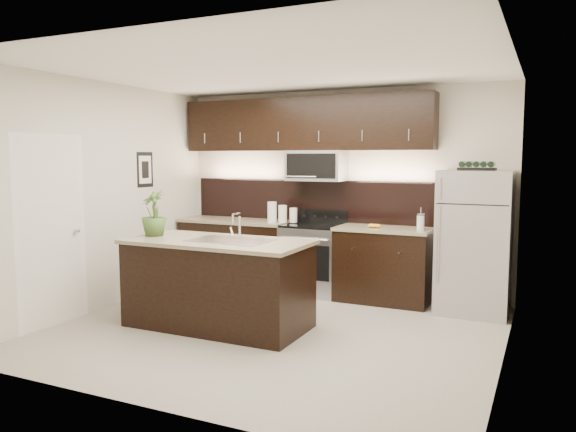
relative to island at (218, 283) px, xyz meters
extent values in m
plane|color=gray|center=(0.61, 0.09, -0.47)|extent=(4.50, 4.50, 0.00)
cube|color=beige|center=(0.61, 2.09, 0.88)|extent=(4.50, 0.02, 2.70)
cube|color=beige|center=(0.61, -1.91, 0.88)|extent=(4.50, 0.02, 2.70)
cube|color=beige|center=(-1.64, 0.09, 0.88)|extent=(0.02, 4.00, 2.70)
cube|color=beige|center=(2.86, 0.09, 0.88)|extent=(0.02, 4.00, 2.70)
cube|color=white|center=(0.61, 0.09, 2.23)|extent=(4.50, 4.00, 0.02)
cube|color=silver|center=(-1.62, -0.71, 0.54)|extent=(0.04, 0.80, 2.02)
sphere|color=silver|center=(-1.59, -0.39, 0.53)|extent=(0.06, 0.06, 0.06)
cube|color=black|center=(-1.63, 0.84, 1.18)|extent=(0.01, 0.32, 0.46)
cube|color=white|center=(-1.63, 0.84, 1.18)|extent=(0.00, 0.24, 0.36)
cube|color=black|center=(-0.81, 1.78, -0.02)|extent=(1.57, 0.62, 0.90)
cube|color=black|center=(1.32, 1.78, -0.02)|extent=(1.16, 0.62, 0.90)
cube|color=#B2B2B7|center=(0.36, 1.78, -0.02)|extent=(0.76, 0.62, 0.90)
cube|color=black|center=(0.36, 1.78, 0.44)|extent=(0.76, 0.60, 0.03)
cube|color=#B3AE86|center=(-0.81, 1.78, 0.45)|extent=(1.59, 0.65, 0.04)
cube|color=#B3AE86|center=(1.32, 1.78, 0.45)|extent=(1.18, 0.65, 0.04)
cube|color=black|center=(0.15, 2.08, 0.75)|extent=(3.49, 0.02, 0.56)
cube|color=#B2B2B7|center=(0.36, 1.89, 1.23)|extent=(0.76, 0.40, 0.40)
cube|color=black|center=(0.15, 1.93, 1.78)|extent=(3.49, 0.33, 0.70)
cube|color=black|center=(0.00, 0.00, -0.02)|extent=(1.90, 0.90, 0.90)
cube|color=#B3AE86|center=(0.00, 0.00, 0.45)|extent=(1.96, 0.96, 0.04)
cube|color=silver|center=(0.15, 0.00, 0.47)|extent=(0.84, 0.50, 0.01)
cylinder|color=silver|center=(0.15, 0.21, 0.59)|extent=(0.03, 0.03, 0.24)
cylinder|color=silver|center=(0.15, 0.14, 0.74)|extent=(0.02, 0.14, 0.02)
cylinder|color=silver|center=(0.15, 0.07, 0.69)|extent=(0.02, 0.02, 0.10)
cube|color=#B2B2B7|center=(2.40, 1.72, 0.36)|extent=(0.80, 0.72, 1.66)
cube|color=black|center=(2.40, 1.72, 1.21)|extent=(0.41, 0.25, 0.03)
cylinder|color=black|center=(2.25, 1.72, 1.26)|extent=(0.07, 0.23, 0.07)
cylinder|color=black|center=(2.33, 1.72, 1.26)|extent=(0.07, 0.23, 0.07)
cylinder|color=black|center=(2.40, 1.72, 1.26)|extent=(0.07, 0.23, 0.07)
cylinder|color=black|center=(2.48, 1.72, 1.26)|extent=(0.07, 0.23, 0.07)
cylinder|color=black|center=(2.56, 1.72, 1.26)|extent=(0.07, 0.23, 0.07)
imported|color=#385421|center=(-0.81, -0.03, 0.72)|extent=(0.36, 0.36, 0.51)
cylinder|color=silver|center=(-0.23, 1.73, 0.61)|extent=(0.13, 0.13, 0.27)
cylinder|color=silver|center=(-0.08, 1.76, 0.58)|extent=(0.11, 0.11, 0.23)
cylinder|color=silver|center=(0.07, 1.79, 0.57)|extent=(0.10, 0.10, 0.19)
cylinder|color=silver|center=(1.78, 1.73, 0.56)|extent=(0.09, 0.09, 0.18)
cylinder|color=silver|center=(1.78, 1.73, 0.65)|extent=(0.09, 0.09, 0.02)
cylinder|color=silver|center=(1.78, 1.73, 0.70)|extent=(0.01, 0.01, 0.07)
ellipsoid|color=gold|center=(1.17, 1.70, 0.49)|extent=(0.18, 0.14, 0.05)
camera|label=1|loc=(3.17, -5.01, 1.34)|focal=35.00mm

